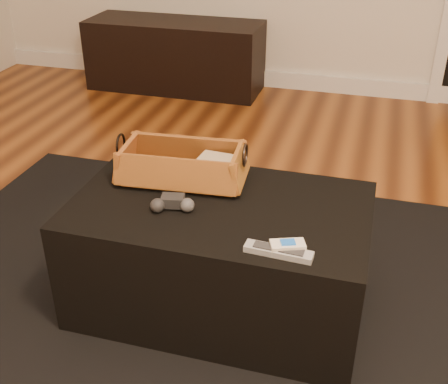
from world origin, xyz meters
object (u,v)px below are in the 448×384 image
(wicker_basket, at_px, (182,166))
(game_controller, at_px, (173,204))
(tv_remote, at_px, (175,174))
(media_cabinet, at_px, (175,55))
(cream_gadget, at_px, (288,247))
(silver_remote, at_px, (279,251))
(ottoman, at_px, (220,255))

(wicker_basket, height_order, game_controller, wicker_basket)
(tv_remote, xyz_separation_m, game_controller, (0.06, -0.19, -0.00))
(media_cabinet, relative_size, cream_gadget, 11.13)
(media_cabinet, bearing_deg, game_controller, -69.75)
(wicker_basket, bearing_deg, media_cabinet, 111.14)
(cream_gadget, bearing_deg, silver_remote, -138.94)
(tv_remote, distance_m, game_controller, 0.20)
(game_controller, bearing_deg, tv_remote, 107.72)
(media_cabinet, height_order, cream_gadget, media_cabinet)
(media_cabinet, relative_size, silver_remote, 6.14)
(ottoman, height_order, silver_remote, silver_remote)
(silver_remote, bearing_deg, cream_gadget, 41.06)
(game_controller, relative_size, silver_remote, 0.75)
(game_controller, bearing_deg, silver_remote, -21.44)
(wicker_basket, bearing_deg, silver_remote, -40.39)
(tv_remote, relative_size, game_controller, 1.57)
(media_cabinet, height_order, ottoman, media_cabinet)
(wicker_basket, bearing_deg, cream_gadget, -37.36)
(silver_remote, bearing_deg, game_controller, 158.56)
(game_controller, bearing_deg, wicker_basket, 100.66)
(media_cabinet, relative_size, ottoman, 1.25)
(silver_remote, bearing_deg, wicker_basket, 139.61)
(wicker_basket, xyz_separation_m, cream_gadget, (0.45, -0.34, -0.04))
(ottoman, xyz_separation_m, cream_gadget, (0.27, -0.21, 0.23))
(media_cabinet, distance_m, wicker_basket, 2.28)
(ottoman, height_order, tv_remote, tv_remote)
(tv_remote, xyz_separation_m, silver_remote, (0.44, -0.34, -0.02))
(game_controller, bearing_deg, media_cabinet, 110.25)
(wicker_basket, height_order, cream_gadget, wicker_basket)
(tv_remote, bearing_deg, cream_gadget, -45.26)
(wicker_basket, distance_m, cream_gadget, 0.56)
(silver_remote, distance_m, cream_gadget, 0.03)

